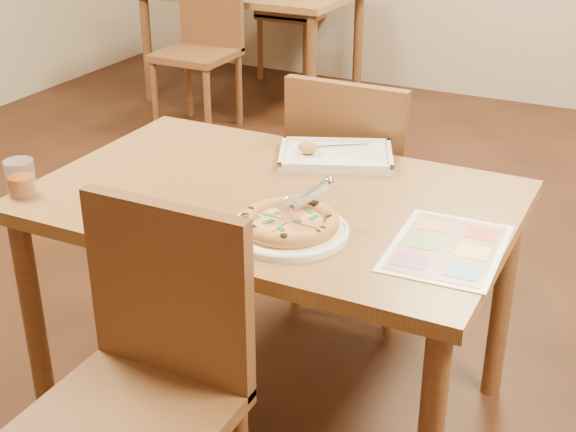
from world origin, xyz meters
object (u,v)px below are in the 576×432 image
at_px(pizza_cutter, 306,199).
at_px(glass_tumbler, 21,180).
at_px(dining_table, 273,222).
at_px(chair_far, 354,171).
at_px(bg_chair_far, 288,0).
at_px(appetizer_tray, 334,157).
at_px(bg_chair_near, 204,32).
at_px(chair_near, 149,355).
at_px(plate, 288,231).
at_px(bg_table, 253,2).
at_px(menu, 447,248).
at_px(pizza, 289,222).

bearing_deg(pizza_cutter, glass_tumbler, 127.74).
xyz_separation_m(dining_table, chair_far, (-0.00, 0.60, -0.07)).
xyz_separation_m(chair_far, pizza_cutter, (0.18, -0.76, 0.24)).
bearing_deg(chair_far, dining_table, 90.00).
bearing_deg(bg_chair_far, pizza_cutter, 117.14).
xyz_separation_m(chair_far, bg_chair_far, (-1.60, 2.70, 0.00)).
distance_m(chair_far, glass_tumbler, 1.12).
bearing_deg(appetizer_tray, bg_chair_near, 131.05).
bearing_deg(appetizer_tray, chair_far, 99.52).
bearing_deg(chair_near, bg_chair_near, 119.74).
relative_size(bg_chair_far, pizza_cutter, 3.32).
distance_m(plate, pizza_cutter, 0.09).
bearing_deg(bg_chair_near, bg_chair_far, 90.00).
distance_m(bg_table, plate, 3.47).
bearing_deg(chair_far, glass_tumbler, 56.29).
distance_m(chair_near, plate, 0.46).
relative_size(bg_chair_far, appetizer_tray, 1.17).
bearing_deg(menu, chair_near, -136.14).
distance_m(chair_far, appetizer_tray, 0.35).
bearing_deg(menu, bg_table, 126.18).
height_order(bg_chair_far, pizza_cutter, bg_chair_far).
bearing_deg(pizza_cutter, chair_far, 39.96).
bearing_deg(bg_chair_far, bg_chair_near, 90.00).
distance_m(pizza_cutter, menu, 0.36).
relative_size(plate, pizza_cutter, 2.13).
bearing_deg(dining_table, bg_chair_far, 115.85).
bearing_deg(chair_far, appetizer_tray, 99.52).
bearing_deg(chair_near, plate, 69.74).
bearing_deg(bg_chair_far, bg_table, 90.00).
relative_size(plate, glass_tumbler, 3.00).
relative_size(bg_table, pizza_cutter, 9.20).
bearing_deg(menu, dining_table, 169.09).
relative_size(dining_table, bg_chair_near, 2.77).
relative_size(pizza_cutter, glass_tumbler, 1.41).
xyz_separation_m(bg_chair_near, pizza_cutter, (1.78, -2.36, 0.24)).
distance_m(chair_far, bg_chair_near, 2.26).
xyz_separation_m(chair_near, pizza_cutter, (0.18, 0.44, 0.24)).
xyz_separation_m(dining_table, bg_chair_near, (-1.60, 2.20, -0.07)).
relative_size(bg_table, glass_tumbler, 12.95).
xyz_separation_m(dining_table, pizza_cutter, (0.18, -0.16, 0.17)).
xyz_separation_m(bg_chair_near, bg_chair_far, (0.00, 1.10, 0.00)).
xyz_separation_m(bg_table, bg_chair_far, (0.00, 0.50, -0.07)).
bearing_deg(glass_tumbler, bg_table, 107.65).
relative_size(dining_table, chair_near, 2.77).
bearing_deg(bg_table, plate, -59.79).
relative_size(chair_near, pizza_cutter, 3.32).
bearing_deg(dining_table, pizza, -53.06).
relative_size(chair_far, glass_tumbler, 4.68).
distance_m(bg_table, bg_chair_near, 0.61).
bearing_deg(bg_chair_near, chair_far, -44.94).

